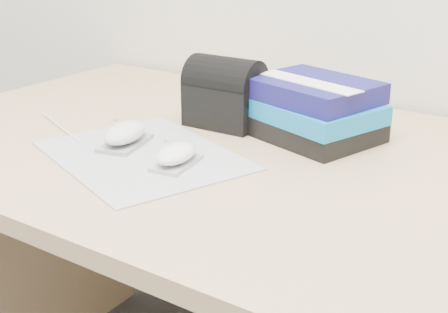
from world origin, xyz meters
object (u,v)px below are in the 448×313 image
Objects in this scene: desk at (315,272)px; mouse_front at (176,155)px; pouch at (225,93)px; mouse_rear at (125,134)px; book_stack at (313,110)px.

mouse_front reaches higher than desk.
pouch is at bearing 104.57° from mouse_front.
mouse_rear reaches higher than mouse_front.
book_stack is at bearing 9.68° from pouch.
pouch reaches higher than mouse_front.
book_stack is at bearing 43.02° from mouse_rear.
book_stack is (0.12, 0.26, 0.03)m from mouse_front.
mouse_rear is 0.85× the size of pouch.
pouch is at bearing -170.32° from book_stack.
mouse_rear is 1.19× the size of mouse_front.
desk is 13.03× the size of mouse_rear.
pouch reaches higher than book_stack.
desk is 0.30m from book_stack.
mouse_rear is at bearing -110.36° from pouch.
desk is 0.43m from mouse_rear.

